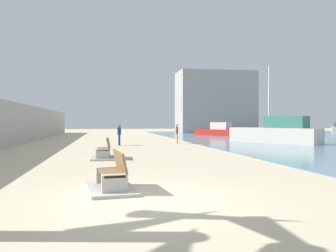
# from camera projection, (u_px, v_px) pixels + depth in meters

# --- Properties ---
(ground_plane) EXTENTS (120.00, 120.00, 0.00)m
(ground_plane) POSITION_uv_depth(u_px,v_px,m) (116.00, 145.00, 25.35)
(ground_plane) COLOR beige
(seawall) EXTENTS (0.80, 64.00, 3.14)m
(seawall) POSITION_uv_depth(u_px,v_px,m) (6.00, 124.00, 23.99)
(seawall) COLOR #ADAAA3
(seawall) RESTS_ON ground
(bench_near) EXTENTS (1.32, 2.21, 0.98)m
(bench_near) POSITION_uv_depth(u_px,v_px,m) (112.00, 181.00, 8.78)
(bench_near) COLOR #ADAAA3
(bench_near) RESTS_ON ground
(bench_far) EXTENTS (1.17, 2.14, 0.98)m
(bench_far) POSITION_uv_depth(u_px,v_px,m) (104.00, 154.00, 16.28)
(bench_far) COLOR #ADAAA3
(bench_far) RESTS_ON ground
(person_walking) EXTENTS (0.24, 0.52, 1.58)m
(person_walking) POSITION_uv_depth(u_px,v_px,m) (177.00, 132.00, 27.39)
(person_walking) COLOR gold
(person_walking) RESTS_ON ground
(person_standing) EXTENTS (0.28, 0.50, 1.57)m
(person_standing) POSITION_uv_depth(u_px,v_px,m) (119.00, 133.00, 25.44)
(person_standing) COLOR navy
(person_standing) RESTS_ON ground
(boat_distant) EXTENTS (4.18, 6.02, 1.63)m
(boat_distant) POSITION_uv_depth(u_px,v_px,m) (217.00, 131.00, 42.71)
(boat_distant) COLOR red
(boat_distant) RESTS_ON water_bay
(boat_far_left) EXTENTS (5.13, 7.45, 6.18)m
(boat_far_left) POSITION_uv_depth(u_px,v_px,m) (275.00, 133.00, 27.82)
(boat_far_left) COLOR beige
(boat_far_left) RESTS_ON water_bay
(harbor_building) EXTENTS (12.00, 6.00, 9.65)m
(harbor_building) POSITION_uv_depth(u_px,v_px,m) (215.00, 102.00, 55.79)
(harbor_building) COLOR #9E9E99
(harbor_building) RESTS_ON ground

